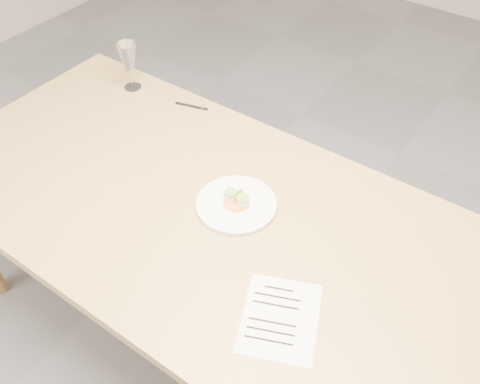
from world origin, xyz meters
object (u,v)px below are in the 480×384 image
Objects in this scene: dinner_plate at (237,204)px; recipe_sheet at (280,318)px; dining_table at (249,246)px; wine_glass_0 at (128,58)px; ballpoint_pen at (192,106)px.

dinner_plate reaches higher than recipe_sheet.
dining_table is 0.14m from dinner_plate.
wine_glass_0 reaches higher than dinner_plate.
wine_glass_0 is at bearing 128.98° from recipe_sheet.
dinner_plate is 1.95× the size of ballpoint_pen.
dinner_plate is 0.59m from ballpoint_pen.
recipe_sheet is 1.04m from ballpoint_pen.
recipe_sheet is (0.25, -0.21, 0.07)m from dining_table.
ballpoint_pen is (-0.48, 0.35, -0.01)m from dinner_plate.
wine_glass_0 reaches higher than recipe_sheet.
wine_glass_0 is at bearing 170.42° from ballpoint_pen.
recipe_sheet is at bearing -38.68° from dinner_plate.
ballpoint_pen is 0.33m from wine_glass_0.
dining_table is 0.98m from wine_glass_0.
dinner_plate is 1.32× the size of wine_glass_0.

